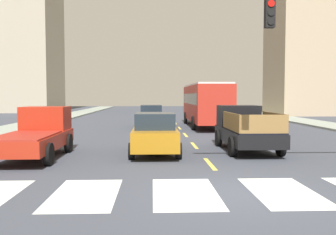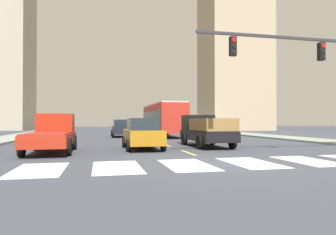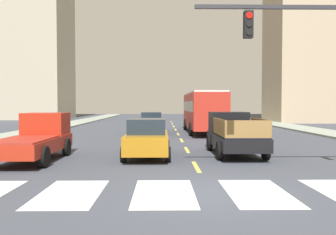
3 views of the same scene
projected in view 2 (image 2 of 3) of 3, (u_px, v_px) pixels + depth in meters
ground_plane at (220, 164)px, 11.08m from camera, size 160.00×160.00×0.00m
sidewalk_right at (260, 136)px, 31.28m from camera, size 3.13×110.00×0.15m
sidewalk_left at (8, 138)px, 25.98m from camera, size 3.13×110.00×0.15m
crosswalk_stripe_1 at (39, 170)px, 9.70m from camera, size 1.60×3.12×0.01m
crosswalk_stripe_2 at (117, 167)px, 10.25m from camera, size 1.60×3.12×0.01m
crosswalk_stripe_3 at (187, 165)px, 10.80m from camera, size 1.60×3.12×0.01m
crosswalk_stripe_4 at (250, 163)px, 11.35m from camera, size 1.60×3.12×0.01m
crosswalk_stripe_5 at (308, 161)px, 11.90m from camera, size 1.60×3.12×0.01m
lane_dash_0 at (188, 153)px, 14.98m from camera, size 0.16×2.40×0.01m
lane_dash_1 at (166, 145)px, 19.85m from camera, size 0.16×2.40×0.01m
lane_dash_2 at (153, 140)px, 24.73m from camera, size 0.16×2.40×0.01m
lane_dash_3 at (144, 137)px, 29.60m from camera, size 0.16×2.40×0.01m
lane_dash_4 at (138, 135)px, 34.48m from camera, size 0.16×2.40×0.01m
lane_dash_5 at (133, 133)px, 39.35m from camera, size 0.16×2.40×0.01m
lane_dash_6 at (129, 132)px, 44.23m from camera, size 0.16×2.40×0.01m
lane_dash_7 at (126, 131)px, 49.10m from camera, size 0.16×2.40×0.01m
pickup_stakebed at (204, 131)px, 18.93m from camera, size 2.18×5.20×1.96m
pickup_dark at (53, 134)px, 15.39m from camera, size 2.18×5.20×1.96m
city_bus at (163, 117)px, 31.22m from camera, size 2.72×10.80×3.32m
sedan_far at (143, 134)px, 16.86m from camera, size 2.02×4.40×1.72m
sedan_mid at (122, 128)px, 29.99m from camera, size 2.02×4.40×1.72m
block_mid_left at (5, 45)px, 55.16m from camera, size 8.71×11.38×30.91m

